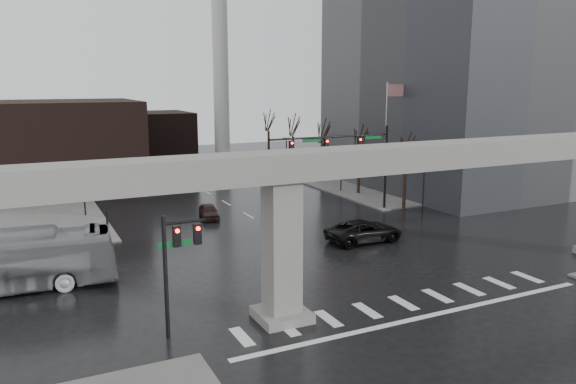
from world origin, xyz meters
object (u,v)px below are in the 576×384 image
city_bus (3,262)px  pickup_truck (364,231)px  far_car (209,211)px  signal_mast_arm (352,151)px

city_bus → pickup_truck: bearing=-84.3°
pickup_truck → far_car: (-8.40, 12.31, -0.19)m
signal_mast_arm → pickup_truck: size_ratio=2.00×
signal_mast_arm → far_car: signal_mast_arm is taller
city_bus → far_car: (16.28, 11.83, -1.11)m
signal_mast_arm → city_bus: size_ratio=0.96×
city_bus → far_car: city_bus is taller
far_car → pickup_truck: bearing=-45.8°
signal_mast_arm → pickup_truck: (-4.21, -8.64, -4.99)m
pickup_truck → city_bus: bearing=89.4°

